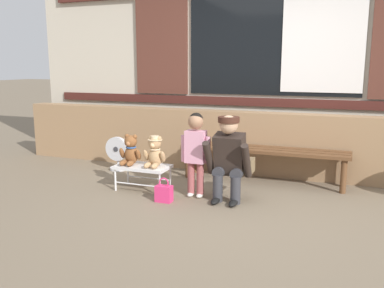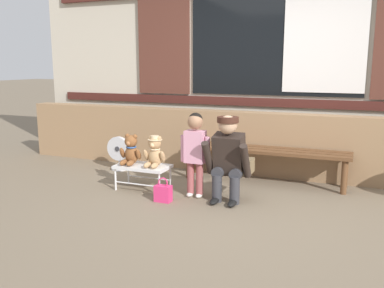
{
  "view_description": "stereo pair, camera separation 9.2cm",
  "coord_description": "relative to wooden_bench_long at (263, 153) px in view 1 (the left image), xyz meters",
  "views": [
    {
      "loc": [
        1.05,
        -4.02,
        1.48
      ],
      "look_at": [
        -0.66,
        0.46,
        0.55
      ],
      "focal_mm": 38.6,
      "sensor_mm": 36.0,
      "label": 1
    },
    {
      "loc": [
        1.14,
        -3.99,
        1.48
      ],
      "look_at": [
        -0.66,
        0.46,
        0.55
      ],
      "focal_mm": 38.6,
      "sensor_mm": 36.0,
      "label": 2
    }
  ],
  "objects": [
    {
      "name": "teddy_bear_plain",
      "position": [
        -1.43,
        -0.85,
        0.09
      ],
      "size": [
        0.28,
        0.26,
        0.36
      ],
      "color": "brown",
      "rests_on": "small_display_bench"
    },
    {
      "name": "ground_plane",
      "position": [
        -0.07,
        -1.06,
        -0.37
      ],
      "size": [
        60.0,
        60.0,
        0.0
      ],
      "primitive_type": "plane",
      "color": "#756651"
    },
    {
      "name": "teddy_bear_with_hat",
      "position": [
        -1.11,
        -0.84,
        0.1
      ],
      "size": [
        0.28,
        0.27,
        0.36
      ],
      "color": "tan",
      "rests_on": "small_display_bench"
    },
    {
      "name": "adult_crouching",
      "position": [
        -0.2,
        -0.86,
        0.11
      ],
      "size": [
        0.5,
        0.49,
        0.95
      ],
      "color": "#333338",
      "rests_on": "ground"
    },
    {
      "name": "child_standing",
      "position": [
        -0.59,
        -0.87,
        0.22
      ],
      "size": [
        0.35,
        0.18,
        0.96
      ],
      "color": "#994C4C",
      "rests_on": "ground"
    },
    {
      "name": "small_display_bench",
      "position": [
        -1.27,
        -0.85,
        -0.11
      ],
      "size": [
        0.64,
        0.36,
        0.3
      ],
      "color": "silver",
      "rests_on": "ground"
    },
    {
      "name": "floor_fan",
      "position": [
        -2.04,
        -0.14,
        -0.13
      ],
      "size": [
        0.34,
        0.24,
        0.48
      ],
      "color": "silver",
      "rests_on": "ground"
    },
    {
      "name": "wooden_bench_long",
      "position": [
        0.0,
        0.0,
        0.0
      ],
      "size": [
        2.1,
        0.4,
        0.44
      ],
      "color": "brown",
      "rests_on": "ground"
    },
    {
      "name": "shop_facade",
      "position": [
        -0.07,
        0.88,
        1.5
      ],
      "size": [
        7.66,
        0.26,
        3.74
      ],
      "color": "beige",
      "rests_on": "ground"
    },
    {
      "name": "handbag_on_ground",
      "position": [
        -0.85,
        -1.16,
        -0.28
      ],
      "size": [
        0.18,
        0.11,
        0.27
      ],
      "color": "#E53370",
      "rests_on": "ground"
    },
    {
      "name": "brick_low_wall",
      "position": [
        -0.07,
        0.37,
        0.05
      ],
      "size": [
        7.51,
        0.25,
        0.85
      ],
      "primitive_type": "cube",
      "color": "#997551",
      "rests_on": "ground"
    }
  ]
}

